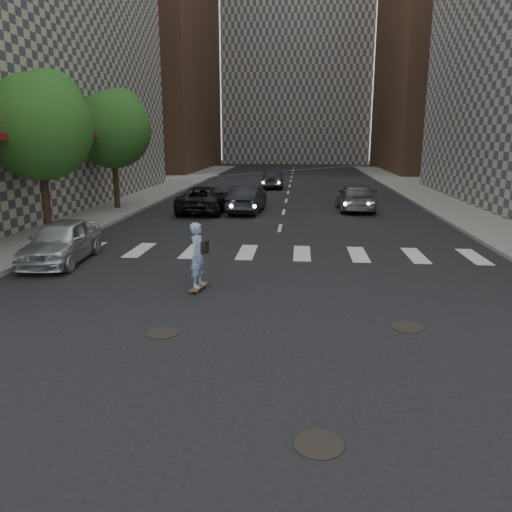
{
  "coord_description": "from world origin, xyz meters",
  "views": [
    {
      "loc": [
        0.87,
        -8.58,
        4.11
      ],
      "look_at": [
        -0.15,
        3.06,
        1.3
      ],
      "focal_mm": 35.0,
      "sensor_mm": 36.0,
      "label": 1
    }
  ],
  "objects": [
    {
      "name": "skateboarder",
      "position": [
        -1.83,
        4.36,
        0.98
      ],
      "size": [
        0.54,
        0.97,
        1.87
      ],
      "rotation": [
        0.0,
        0.0,
        -0.19
      ],
      "color": "brown",
      "rests_on": "ground"
    },
    {
      "name": "silver_sedan",
      "position": [
        -7.0,
        7.03,
        0.71
      ],
      "size": [
        1.98,
        4.29,
        1.42
      ],
      "primitive_type": "imported",
      "rotation": [
        0.0,
        0.0,
        0.07
      ],
      "color": "silver",
      "rests_on": "ground"
    },
    {
      "name": "traffic_car_a",
      "position": [
        -2.0,
        18.69,
        0.73
      ],
      "size": [
        1.9,
        4.55,
        1.46
      ],
      "primitive_type": "imported",
      "rotation": [
        0.0,
        0.0,
        3.06
      ],
      "color": "black",
      "rests_on": "ground"
    },
    {
      "name": "manhole_a",
      "position": [
        1.2,
        -2.5,
        0.01
      ],
      "size": [
        0.7,
        0.7,
        0.02
      ],
      "primitive_type": "cylinder",
      "color": "black",
      "rests_on": "ground"
    },
    {
      "name": "traffic_car_d",
      "position": [
        3.87,
        20.0,
        0.64
      ],
      "size": [
        1.83,
        3.89,
        1.29
      ],
      "primitive_type": "imported",
      "rotation": [
        0.0,
        0.0,
        3.23
      ],
      "color": "#ACADB3",
      "rests_on": "ground"
    },
    {
      "name": "traffic_car_e",
      "position": [
        -1.34,
        32.0,
        0.71
      ],
      "size": [
        1.93,
        4.42,
        1.41
      ],
      "primitive_type": "imported",
      "rotation": [
        0.0,
        0.0,
        3.25
      ],
      "color": "black",
      "rests_on": "ground"
    },
    {
      "name": "ground",
      "position": [
        0.0,
        0.0,
        0.0
      ],
      "size": [
        160.0,
        160.0,
        0.0
      ],
      "primitive_type": "plane",
      "color": "black",
      "rests_on": "ground"
    },
    {
      "name": "tower_right",
      "position": [
        20.0,
        55.0,
        18.0
      ],
      "size": [
        18.0,
        24.0,
        36.0
      ],
      "primitive_type": "cube",
      "color": "brown",
      "rests_on": "ground"
    },
    {
      "name": "traffic_car_c",
      "position": [
        -4.35,
        18.63,
        0.71
      ],
      "size": [
        2.52,
        5.2,
        1.43
      ],
      "primitive_type": "imported",
      "rotation": [
        0.0,
        0.0,
        3.11
      ],
      "color": "black",
      "rests_on": "ground"
    },
    {
      "name": "manhole_b",
      "position": [
        -2.0,
        1.2,
        0.01
      ],
      "size": [
        0.7,
        0.7,
        0.02
      ],
      "primitive_type": "cylinder",
      "color": "black",
      "rests_on": "ground"
    },
    {
      "name": "manhole_c",
      "position": [
        3.3,
        2.0,
        0.01
      ],
      "size": [
        0.7,
        0.7,
        0.02
      ],
      "primitive_type": "cylinder",
      "color": "black",
      "rests_on": "ground"
    },
    {
      "name": "traffic_car_b",
      "position": [
        4.1,
        20.18,
        0.72
      ],
      "size": [
        2.15,
        5.04,
        1.45
      ],
      "primitive_type": "imported",
      "rotation": [
        0.0,
        0.0,
        3.12
      ],
      "color": "#525459",
      "rests_on": "ground"
    },
    {
      "name": "sidewalk_left",
      "position": [
        -14.5,
        20.0,
        0.07
      ],
      "size": [
        13.0,
        80.0,
        0.15
      ],
      "primitive_type": "cube",
      "color": "gray",
      "rests_on": "ground"
    },
    {
      "name": "tree_c",
      "position": [
        -9.45,
        19.14,
        4.65
      ],
      "size": [
        4.2,
        4.2,
        6.6
      ],
      "color": "#382619",
      "rests_on": "sidewalk_left"
    },
    {
      "name": "tower_center",
      "position": [
        0.0,
        78.0,
        24.0
      ],
      "size": [
        22.0,
        20.0,
        48.0
      ],
      "primitive_type": "cube",
      "color": "#ADA08E",
      "rests_on": "ground"
    },
    {
      "name": "tree_b",
      "position": [
        -9.45,
        11.14,
        4.65
      ],
      "size": [
        4.2,
        4.2,
        6.6
      ],
      "color": "#382619",
      "rests_on": "sidewalk_left"
    },
    {
      "name": "tower_left",
      "position": [
        -20.0,
        55.0,
        20.0
      ],
      "size": [
        18.0,
        24.0,
        40.0
      ],
      "primitive_type": "cube",
      "color": "brown",
      "rests_on": "ground"
    }
  ]
}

